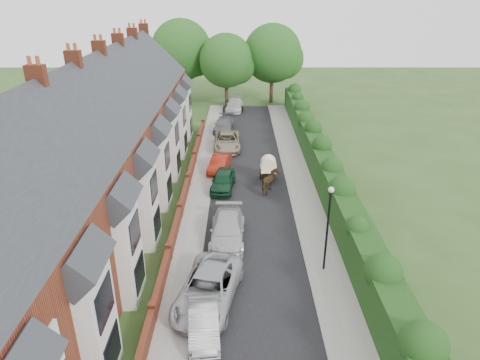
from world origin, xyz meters
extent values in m
plane|color=#2D4C1E|center=(0.00, 0.00, 0.00)|extent=(140.00, 140.00, 0.00)
cube|color=black|center=(-0.50, 11.00, 0.01)|extent=(6.00, 58.00, 0.02)
cube|color=gray|center=(3.60, 11.00, 0.06)|extent=(2.20, 58.00, 0.12)
cube|color=gray|center=(-4.35, 11.00, 0.06)|extent=(1.70, 58.00, 0.12)
cube|color=#9A9A94|center=(2.55, 11.00, 0.07)|extent=(0.18, 58.00, 0.13)
cube|color=#9A9A94|center=(-3.55, 11.00, 0.07)|extent=(0.18, 58.00, 0.13)
cube|color=black|center=(5.40, 11.00, 1.25)|extent=(1.50, 58.00, 2.50)
cube|color=brown|center=(-11.00, 10.00, 3.25)|extent=(8.00, 40.00, 6.50)
cube|color=#272A2F|center=(-11.00, 10.00, 6.50)|extent=(8.00, 40.20, 8.00)
cube|color=silver|center=(-6.95, -6.10, 4.40)|extent=(0.12, 1.20, 1.60)
cube|color=silver|center=(-6.65, -3.10, 2.60)|extent=(0.70, 2.40, 5.20)
cube|color=black|center=(-6.28, -3.10, 1.40)|extent=(0.06, 1.80, 1.60)
cube|color=black|center=(-6.28, -3.10, 3.80)|extent=(0.06, 1.80, 1.60)
cube|color=#272A2F|center=(-6.80, -3.10, 5.60)|extent=(1.70, 2.60, 1.70)
cube|color=#3F2D2D|center=(-6.96, -1.00, 1.05)|extent=(0.08, 0.90, 2.10)
cube|color=silver|center=(-6.95, -1.10, 4.40)|extent=(0.12, 1.20, 1.60)
cube|color=silver|center=(-6.65, 1.90, 2.60)|extent=(0.70, 2.40, 5.20)
cube|color=black|center=(-6.28, 1.90, 1.40)|extent=(0.06, 1.80, 1.60)
cube|color=black|center=(-6.28, 1.90, 3.80)|extent=(0.06, 1.80, 1.60)
cube|color=#272A2F|center=(-6.80, 1.90, 5.60)|extent=(1.70, 2.60, 1.70)
cube|color=#3F2D2D|center=(-6.96, 4.00, 1.05)|extent=(0.08, 0.90, 2.10)
cube|color=silver|center=(-6.95, 3.90, 4.40)|extent=(0.12, 1.20, 1.60)
cube|color=silver|center=(-6.65, 6.90, 2.60)|extent=(0.70, 2.40, 5.20)
cube|color=black|center=(-6.28, 6.90, 1.40)|extent=(0.06, 1.80, 1.60)
cube|color=black|center=(-6.28, 6.90, 3.80)|extent=(0.06, 1.80, 1.60)
cube|color=#272A2F|center=(-6.80, 6.90, 5.60)|extent=(1.70, 2.60, 1.70)
cube|color=#3F2D2D|center=(-6.96, 9.00, 1.05)|extent=(0.08, 0.90, 2.10)
cube|color=silver|center=(-6.95, 8.90, 4.40)|extent=(0.12, 1.20, 1.60)
cube|color=silver|center=(-6.65, 11.90, 2.60)|extent=(0.70, 2.40, 5.20)
cube|color=black|center=(-6.28, 11.90, 1.40)|extent=(0.06, 1.80, 1.60)
cube|color=black|center=(-6.28, 11.90, 3.80)|extent=(0.06, 1.80, 1.60)
cube|color=#272A2F|center=(-6.80, 11.90, 5.60)|extent=(1.70, 2.60, 1.70)
cube|color=#3F2D2D|center=(-6.96, 14.00, 1.05)|extent=(0.08, 0.90, 2.10)
cube|color=silver|center=(-6.95, 13.90, 4.40)|extent=(0.12, 1.20, 1.60)
cube|color=silver|center=(-6.65, 16.90, 2.60)|extent=(0.70, 2.40, 5.20)
cube|color=black|center=(-6.28, 16.90, 1.40)|extent=(0.06, 1.80, 1.60)
cube|color=black|center=(-6.28, 16.90, 3.80)|extent=(0.06, 1.80, 1.60)
cube|color=#272A2F|center=(-6.80, 16.90, 5.60)|extent=(1.70, 2.60, 1.70)
cube|color=#3F2D2D|center=(-6.96, 19.00, 1.05)|extent=(0.08, 0.90, 2.10)
cube|color=silver|center=(-6.95, 18.90, 4.40)|extent=(0.12, 1.20, 1.60)
cube|color=silver|center=(-6.65, 21.90, 2.60)|extent=(0.70, 2.40, 5.20)
cube|color=black|center=(-6.28, 21.90, 1.40)|extent=(0.06, 1.80, 1.60)
cube|color=black|center=(-6.28, 21.90, 3.80)|extent=(0.06, 1.80, 1.60)
cube|color=#272A2F|center=(-6.80, 21.90, 5.60)|extent=(1.70, 2.60, 1.70)
cube|color=#3F2D2D|center=(-6.96, 24.00, 1.05)|extent=(0.08, 0.90, 2.10)
cube|color=silver|center=(-6.95, 23.90, 4.40)|extent=(0.12, 1.20, 1.60)
cube|color=silver|center=(-6.65, 26.90, 2.60)|extent=(0.70, 2.40, 5.20)
cube|color=black|center=(-6.28, 26.90, 1.40)|extent=(0.06, 1.80, 1.60)
cube|color=black|center=(-6.28, 26.90, 3.80)|extent=(0.06, 1.80, 1.60)
cube|color=#272A2F|center=(-6.80, 26.90, 5.60)|extent=(1.70, 2.60, 1.70)
cube|color=#3F2D2D|center=(-6.96, 29.00, 1.05)|extent=(0.08, 0.90, 2.10)
cube|color=silver|center=(-6.95, 28.90, 4.40)|extent=(0.12, 1.20, 1.60)
cube|color=brown|center=(-11.00, 5.00, 10.30)|extent=(0.90, 0.50, 1.60)
cylinder|color=brown|center=(-11.20, 5.00, 11.25)|extent=(0.20, 0.20, 0.50)
cylinder|color=brown|center=(-10.80, 5.00, 11.25)|extent=(0.20, 0.20, 0.50)
cube|color=brown|center=(-11.00, 10.00, 10.30)|extent=(0.90, 0.50, 1.60)
cylinder|color=brown|center=(-11.20, 10.00, 11.25)|extent=(0.20, 0.20, 0.50)
cylinder|color=brown|center=(-10.80, 10.00, 11.25)|extent=(0.20, 0.20, 0.50)
cube|color=brown|center=(-11.00, 15.00, 10.30)|extent=(0.90, 0.50, 1.60)
cylinder|color=brown|center=(-11.20, 15.00, 11.25)|extent=(0.20, 0.20, 0.50)
cylinder|color=brown|center=(-10.80, 15.00, 11.25)|extent=(0.20, 0.20, 0.50)
cube|color=brown|center=(-11.00, 20.00, 10.30)|extent=(0.90, 0.50, 1.60)
cylinder|color=brown|center=(-11.20, 20.00, 11.25)|extent=(0.20, 0.20, 0.50)
cylinder|color=brown|center=(-10.80, 20.00, 11.25)|extent=(0.20, 0.20, 0.50)
cube|color=brown|center=(-11.00, 25.00, 10.30)|extent=(0.90, 0.50, 1.60)
cylinder|color=brown|center=(-11.20, 25.00, 11.25)|extent=(0.20, 0.20, 0.50)
cylinder|color=brown|center=(-10.80, 25.00, 11.25)|extent=(0.20, 0.20, 0.50)
cube|color=brown|center=(-11.00, 30.00, 10.30)|extent=(0.90, 0.50, 1.60)
cylinder|color=brown|center=(-11.20, 30.00, 11.25)|extent=(0.20, 0.20, 0.50)
cylinder|color=brown|center=(-10.80, 30.00, 11.25)|extent=(0.20, 0.20, 0.50)
cube|color=brown|center=(-5.35, -2.50, 0.45)|extent=(0.30, 4.70, 0.90)
cube|color=brown|center=(-5.35, 2.50, 0.45)|extent=(0.30, 4.70, 0.90)
cube|color=brown|center=(-5.35, 7.50, 0.45)|extent=(0.30, 4.70, 0.90)
cube|color=brown|center=(-5.35, 12.50, 0.45)|extent=(0.30, 4.70, 0.90)
cube|color=brown|center=(-5.35, 17.50, 0.45)|extent=(0.30, 4.70, 0.90)
cube|color=brown|center=(-5.35, 22.50, 0.45)|extent=(0.30, 4.70, 0.90)
cube|color=brown|center=(-5.35, 27.50, 0.45)|extent=(0.30, 4.70, 0.90)
cube|color=brown|center=(-5.35, 0.00, 0.55)|extent=(0.35, 0.35, 1.10)
cube|color=brown|center=(-5.35, 5.00, 0.55)|extent=(0.35, 0.35, 1.10)
cube|color=brown|center=(-5.35, 10.00, 0.55)|extent=(0.35, 0.35, 1.10)
cube|color=brown|center=(-5.35, 15.00, 0.55)|extent=(0.35, 0.35, 1.10)
cube|color=brown|center=(-5.35, 20.00, 0.55)|extent=(0.35, 0.35, 1.10)
cube|color=brown|center=(-5.35, 25.00, 0.55)|extent=(0.35, 0.35, 1.10)
cube|color=brown|center=(-5.35, 30.00, 0.55)|extent=(0.35, 0.35, 1.10)
cylinder|color=black|center=(3.40, 4.00, 2.40)|extent=(0.12, 0.12, 4.80)
cylinder|color=black|center=(3.40, 4.00, 4.85)|extent=(0.20, 0.20, 0.10)
sphere|color=silver|center=(3.40, 4.00, 5.00)|extent=(0.32, 0.32, 0.32)
cylinder|color=#332316|center=(-3.00, 40.00, 2.38)|extent=(0.50, 0.50, 4.75)
sphere|color=#244F1A|center=(-3.00, 40.00, 5.89)|extent=(6.80, 6.80, 6.80)
sphere|color=#244F1A|center=(-1.64, 40.30, 5.23)|extent=(4.76, 4.76, 4.76)
cylinder|color=#332316|center=(3.00, 42.00, 2.62)|extent=(0.50, 0.50, 5.25)
sphere|color=#244F1A|center=(3.00, 42.00, 6.51)|extent=(7.60, 7.60, 7.60)
sphere|color=#244F1A|center=(4.52, 42.30, 5.78)|extent=(5.32, 5.32, 5.32)
cylinder|color=#332316|center=(-9.00, 43.00, 2.75)|extent=(0.50, 0.50, 5.50)
sphere|color=#244F1A|center=(-9.00, 43.00, 6.82)|extent=(8.00, 8.00, 8.00)
sphere|color=#244F1A|center=(-7.40, 43.30, 6.05)|extent=(5.60, 5.60, 5.60)
imported|color=#A6A6AB|center=(-2.92, -0.60, 0.63)|extent=(1.73, 3.96, 1.27)
imported|color=#B2B3BA|center=(-2.84, 1.40, 0.80)|extent=(3.73, 6.14, 1.59)
imported|color=#B9B9B9|center=(-2.04, 7.14, 0.74)|extent=(2.19, 5.16, 1.49)
imported|color=#113921|center=(-2.58, 14.58, 0.71)|extent=(2.09, 4.30, 1.41)
imported|color=maroon|center=(-3.00, 18.20, 0.65)|extent=(2.11, 4.13, 1.30)
imported|color=tan|center=(-2.51, 23.80, 0.75)|extent=(2.65, 5.49, 1.51)
imported|color=slate|center=(-3.00, 29.40, 0.70)|extent=(2.39, 4.99, 1.40)
imported|color=black|center=(-1.79, 38.60, 0.65)|extent=(2.07, 3.98, 1.29)
imported|color=#412E17|center=(1.04, 13.93, 0.87)|extent=(1.67, 2.27, 1.74)
cube|color=black|center=(1.04, 16.13, 0.81)|extent=(1.14, 1.90, 0.48)
cylinder|color=#F7E6C0|center=(1.04, 16.13, 1.47)|extent=(1.24, 1.19, 1.24)
cube|color=#F7E6C0|center=(1.04, 16.13, 1.05)|extent=(1.25, 1.95, 0.04)
cylinder|color=black|center=(0.43, 16.70, 0.43)|extent=(0.08, 0.86, 0.86)
cylinder|color=black|center=(1.66, 16.70, 0.43)|extent=(0.08, 0.86, 0.86)
cylinder|color=black|center=(0.71, 15.09, 0.86)|extent=(0.06, 1.71, 0.06)
cylinder|color=black|center=(1.38, 15.09, 0.86)|extent=(0.06, 1.71, 0.06)
imported|color=silver|center=(-1.95, 37.89, 0.71)|extent=(2.33, 5.00, 1.41)
camera|label=1|loc=(-1.27, -15.65, 14.46)|focal=32.00mm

